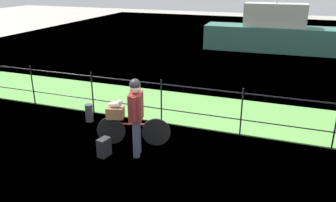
% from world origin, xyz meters
% --- Properties ---
extents(ground_plane, '(60.00, 60.00, 0.00)m').
position_xyz_m(ground_plane, '(0.00, 0.00, 0.00)').
color(ground_plane, gray).
extents(grass_strip, '(27.00, 2.40, 0.03)m').
position_xyz_m(grass_strip, '(0.00, 3.13, 0.01)').
color(grass_strip, '#569342').
rests_on(grass_strip, ground).
extents(harbor_water, '(30.00, 30.00, 0.00)m').
position_xyz_m(harbor_water, '(0.00, 11.72, 0.00)').
color(harbor_water, '#60849E').
rests_on(harbor_water, ground).
extents(iron_fence, '(18.04, 0.04, 1.19)m').
position_xyz_m(iron_fence, '(0.00, 1.89, 0.69)').
color(iron_fence, black).
rests_on(iron_fence, ground).
extents(bicycle_main, '(1.61, 0.50, 0.64)m').
position_xyz_m(bicycle_main, '(-1.19, 0.61, 0.34)').
color(bicycle_main, black).
rests_on(bicycle_main, ground).
extents(wooden_crate, '(0.43, 0.36, 0.25)m').
position_xyz_m(wooden_crate, '(-1.55, 0.51, 0.77)').
color(wooden_crate, brown).
rests_on(wooden_crate, bicycle_main).
extents(terrier_dog, '(0.32, 0.21, 0.18)m').
position_xyz_m(terrier_dog, '(-1.53, 0.52, 0.97)').
color(terrier_dog, silver).
rests_on(terrier_dog, wooden_crate).
extents(cyclist_person, '(0.36, 0.52, 1.68)m').
position_xyz_m(cyclist_person, '(-0.91, 0.23, 1.00)').
color(cyclist_person, '#383D51').
rests_on(cyclist_person, ground).
extents(backpack_on_paving, '(0.23, 0.31, 0.40)m').
position_xyz_m(backpack_on_paving, '(-1.54, -0.06, 0.20)').
color(backpack_on_paving, black).
rests_on(backpack_on_paving, ground).
extents(mooring_bollard, '(0.20, 0.20, 0.47)m').
position_xyz_m(mooring_bollard, '(-2.82, 1.39, 0.23)').
color(mooring_bollard, '#38383D').
rests_on(mooring_bollard, ground).
extents(moored_boat_near, '(6.74, 1.81, 3.91)m').
position_xyz_m(moored_boat_near, '(0.96, 12.22, 0.86)').
color(moored_boat_near, '#336656').
rests_on(moored_boat_near, ground).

